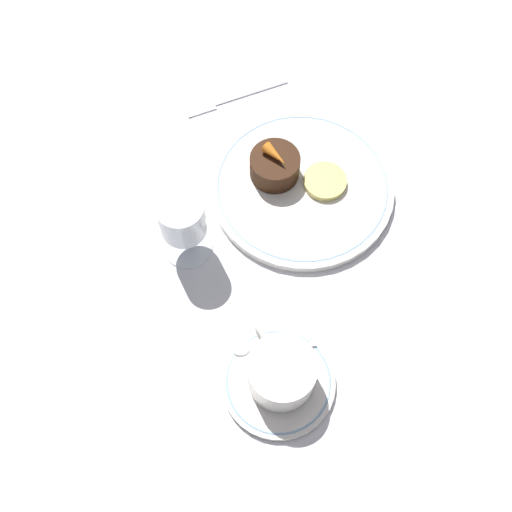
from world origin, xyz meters
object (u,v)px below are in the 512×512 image
(dinner_plate, at_px, (302,186))
(coffee_cup, at_px, (281,372))
(wine_glass, at_px, (183,221))
(dessert_cake, at_px, (275,166))
(fork, at_px, (225,100))

(dinner_plate, height_order, coffee_cup, coffee_cup)
(wine_glass, bearing_deg, coffee_cup, -173.96)
(dessert_cake, bearing_deg, fork, 0.19)
(fork, bearing_deg, wine_glass, 142.49)
(fork, xyz_separation_m, dessert_cake, (-0.17, -0.00, 0.03))
(wine_glass, bearing_deg, fork, -37.51)
(dinner_plate, xyz_separation_m, wine_glass, (-0.01, 0.20, 0.07))
(coffee_cup, xyz_separation_m, dessert_cake, (0.28, -0.14, -0.01))
(wine_glass, bearing_deg, dinner_plate, -87.01)
(dinner_plate, xyz_separation_m, coffee_cup, (-0.25, 0.17, 0.04))
(wine_glass, xyz_separation_m, dessert_cake, (0.05, -0.17, -0.04))
(coffee_cup, bearing_deg, fork, -17.40)
(coffee_cup, bearing_deg, wine_glass, 6.04)
(wine_glass, distance_m, dessert_cake, 0.18)
(coffee_cup, relative_size, fork, 0.63)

